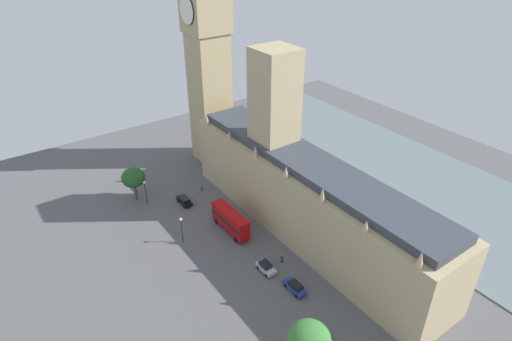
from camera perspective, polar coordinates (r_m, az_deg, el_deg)
ground_plane at (r=89.21m, az=5.62°, el=-8.38°), size 139.41×139.41×0.00m
river_thames at (r=111.60m, az=19.39°, el=-1.36°), size 39.66×125.47×0.25m
parliament_building at (r=85.77m, az=6.25°, el=-2.42°), size 12.98×63.53×35.20m
clock_tower at (r=105.41m, az=-6.56°, el=17.37°), size 9.30×9.30×62.23m
car_black_kerbside at (r=98.31m, az=-9.46°, el=-3.93°), size 1.95×4.55×1.74m
double_decker_bus_under_trees at (r=88.28m, az=-3.40°, el=-6.58°), size 2.72×10.52×4.75m
car_silver_trailing at (r=80.24m, az=1.32°, el=-12.67°), size 1.99×4.06×1.74m
car_blue_leading at (r=77.05m, az=5.16°, el=-15.07°), size 1.89×4.61×1.74m
car_white_corner at (r=70.46m, az=8.97°, el=-21.15°), size 2.10×4.39×1.74m
pedestrian_far_end at (r=102.36m, az=-7.20°, el=-2.36°), size 0.49×0.58×1.52m
pedestrian_midblock at (r=82.25m, az=3.41°, el=-11.56°), size 0.58×0.47×1.65m
plane_tree_by_river_gate at (r=100.00m, az=-15.94°, el=-0.93°), size 5.20×5.20×7.87m
plane_tree_near_tower at (r=61.47m, az=7.02°, el=-21.46°), size 5.99×5.99×10.13m
street_lamp_opposite_hall at (r=85.70m, az=-9.87°, el=-7.15°), size 0.56×0.56×5.76m
street_lamp_slot_10 at (r=98.44m, az=-14.48°, el=-2.25°), size 0.56×0.56×5.86m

